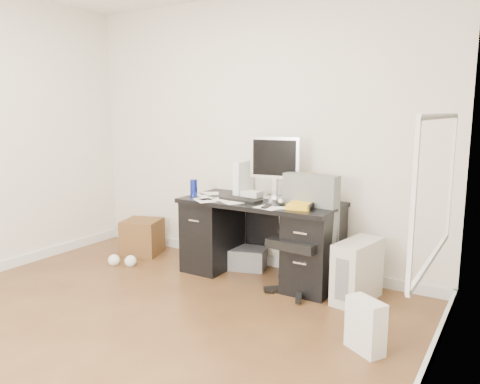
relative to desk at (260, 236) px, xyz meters
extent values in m
plane|color=#482917|center=(-0.30, -1.65, -0.40)|extent=(4.00, 4.00, 0.00)
cube|color=beige|center=(-0.30, 0.35, 0.95)|extent=(4.00, 0.02, 2.70)
cube|color=beige|center=(1.70, -1.65, 0.95)|extent=(0.02, 4.00, 2.70)
cube|color=silver|center=(-0.30, 0.33, -0.35)|extent=(4.00, 0.03, 0.10)
cube|color=black|center=(0.00, 0.00, 0.33)|extent=(1.50, 0.70, 0.04)
cube|color=black|center=(-0.55, 0.00, -0.04)|extent=(0.40, 0.60, 0.71)
cube|color=black|center=(0.55, 0.00, -0.04)|extent=(0.40, 0.60, 0.71)
cube|color=black|center=(0.00, 0.33, 0.06)|extent=(0.70, 0.03, 0.51)
cube|color=black|center=(-0.15, -0.11, 0.36)|extent=(0.43, 0.20, 0.02)
sphere|color=silver|center=(0.26, -0.10, 0.38)|extent=(0.06, 0.06, 0.06)
cylinder|color=#162598|center=(-0.69, -0.12, 0.43)|extent=(0.09, 0.09, 0.16)
cube|color=white|center=(-0.29, 0.16, 0.52)|extent=(0.14, 0.29, 0.34)
cube|color=#906946|center=(0.43, 0.13, 0.48)|extent=(0.16, 0.25, 0.27)
cube|color=yellow|center=(0.47, -0.12, 0.37)|extent=(0.24, 0.29, 0.05)
cube|color=beige|center=(0.97, -0.08, -0.14)|extent=(0.32, 0.55, 0.52)
cube|color=silver|center=(1.28, -0.88, -0.22)|extent=(0.32, 0.30, 0.36)
cube|color=#4C3116|center=(-1.48, -0.04, -0.21)|extent=(0.49, 0.49, 0.39)
cube|color=slate|center=(-0.23, 0.15, -0.30)|extent=(0.43, 0.38, 0.21)
camera|label=1|loc=(2.08, -3.78, 1.18)|focal=35.00mm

